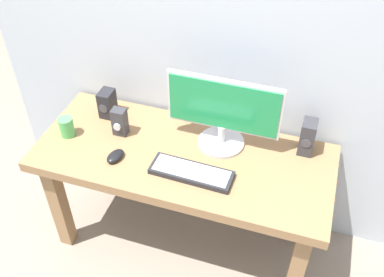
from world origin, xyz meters
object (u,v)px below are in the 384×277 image
at_px(keyboard_primary, 191,172).
at_px(audio_controller, 120,122).
at_px(monitor, 223,112).
at_px(coffee_mug, 67,127).
at_px(speaker_right, 307,137).
at_px(desk, 183,169).
at_px(mouse, 115,156).
at_px(speaker_left, 107,103).

distance_m(keyboard_primary, audio_controller, 0.48).
height_order(monitor, coffee_mug, monitor).
xyz_separation_m(speaker_right, audio_controller, (-0.94, -0.16, -0.02)).
bearing_deg(monitor, keyboard_primary, -105.89).
bearing_deg(monitor, speaker_right, 9.41).
distance_m(speaker_right, audio_controller, 0.95).
height_order(monitor, speaker_right, monitor).
relative_size(desk, mouse, 14.04).
bearing_deg(speaker_left, coffee_mug, -120.24).
distance_m(keyboard_primary, mouse, 0.39).
relative_size(speaker_right, coffee_mug, 1.73).
xyz_separation_m(mouse, audio_controller, (-0.05, 0.18, 0.06)).
height_order(monitor, audio_controller, monitor).
bearing_deg(coffee_mug, keyboard_primary, -6.01).
xyz_separation_m(desk, mouse, (-0.31, -0.13, 0.12)).
bearing_deg(speaker_right, desk, -159.46).
height_order(monitor, speaker_left, monitor).
relative_size(keyboard_primary, speaker_left, 2.61).
distance_m(desk, monitor, 0.38).
bearing_deg(monitor, speaker_left, 177.60).
relative_size(monitor, coffee_mug, 5.31).
bearing_deg(speaker_left, audio_controller, -43.12).
bearing_deg(desk, speaker_right, 20.54).
relative_size(speaker_right, speaker_left, 1.20).
relative_size(mouse, audio_controller, 0.69).
distance_m(desk, mouse, 0.36).
xyz_separation_m(desk, monitor, (0.16, 0.15, 0.31)).
xyz_separation_m(speaker_right, coffee_mug, (-1.20, -0.26, -0.04)).
xyz_separation_m(keyboard_primary, mouse, (-0.39, -0.01, 0.00)).
bearing_deg(audio_controller, speaker_left, 136.88).
height_order(keyboard_primary, mouse, mouse).
xyz_separation_m(mouse, coffee_mug, (-0.31, 0.09, 0.04)).
bearing_deg(mouse, keyboard_primary, 15.13).
height_order(audio_controller, coffee_mug, audio_controller).
relative_size(desk, audio_controller, 9.70).
distance_m(speaker_right, speaker_left, 1.07).
xyz_separation_m(monitor, coffee_mug, (-0.78, -0.19, -0.15)).
relative_size(monitor, keyboard_primary, 1.41).
relative_size(desk, coffee_mug, 14.03).
bearing_deg(mouse, audio_controller, 119.70).
xyz_separation_m(speaker_left, audio_controller, (0.13, -0.12, 0.00)).
height_order(desk, speaker_right, speaker_right).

